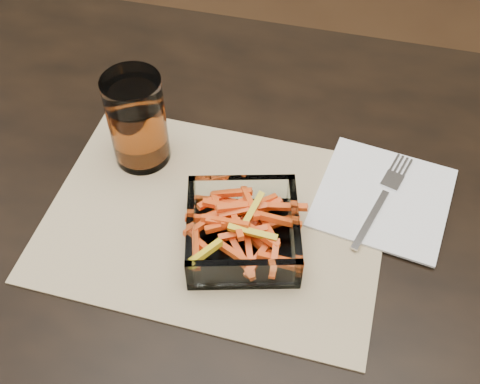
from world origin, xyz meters
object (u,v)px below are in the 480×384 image
(glass_bowl, at_px, (243,233))
(fork, at_px, (383,197))
(tumbler, at_px, (138,123))
(dining_table, at_px, (286,265))

(glass_bowl, relative_size, fork, 0.94)
(tumbler, bearing_deg, glass_bowl, -32.90)
(dining_table, xyz_separation_m, glass_bowl, (-0.06, -0.04, 0.11))
(fork, bearing_deg, tumbler, -163.33)
(tumbler, bearing_deg, dining_table, -18.57)
(glass_bowl, bearing_deg, dining_table, 34.01)
(tumbler, bearing_deg, fork, 0.17)
(dining_table, relative_size, tumbler, 11.28)
(dining_table, relative_size, fork, 8.72)
(dining_table, relative_size, glass_bowl, 9.31)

